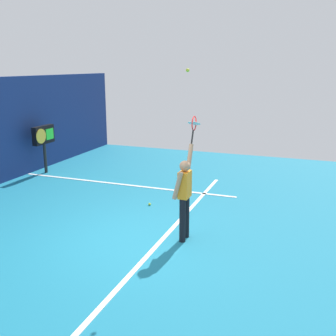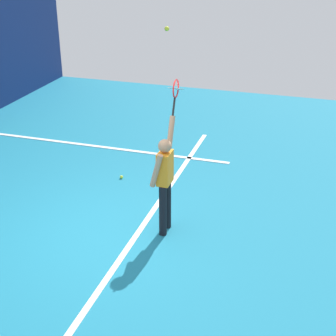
{
  "view_description": "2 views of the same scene",
  "coord_description": "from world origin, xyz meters",
  "px_view_note": "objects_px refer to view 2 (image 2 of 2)",
  "views": [
    {
      "loc": [
        -6.92,
        -3.36,
        3.53
      ],
      "look_at": [
        0.52,
        -0.59,
        1.48
      ],
      "focal_mm": 42.64,
      "sensor_mm": 36.0,
      "label": 1
    },
    {
      "loc": [
        -6.76,
        -3.3,
        4.73
      ],
      "look_at": [
        0.6,
        -0.99,
        1.11
      ],
      "focal_mm": 54.85,
      "sensor_mm": 36.0,
      "label": 2
    }
  ],
  "objects_px": {
    "tennis_racket": "(176,91)",
    "spare_ball": "(121,177)",
    "tennis_player": "(165,178)",
    "tennis_ball": "(167,29)"
  },
  "relations": [
    {
      "from": "tennis_racket",
      "to": "spare_ball",
      "type": "height_order",
      "value": "tennis_racket"
    },
    {
      "from": "tennis_player",
      "to": "tennis_ball",
      "type": "relative_size",
      "value": 28.87
    },
    {
      "from": "tennis_ball",
      "to": "spare_ball",
      "type": "height_order",
      "value": "tennis_ball"
    },
    {
      "from": "tennis_ball",
      "to": "spare_ball",
      "type": "bearing_deg",
      "value": 41.01
    },
    {
      "from": "tennis_player",
      "to": "tennis_ball",
      "type": "xyz_separation_m",
      "value": [
        -0.15,
        -0.08,
        2.43
      ]
    },
    {
      "from": "tennis_ball",
      "to": "spare_ball",
      "type": "xyz_separation_m",
      "value": [
        1.8,
        1.57,
        -3.41
      ]
    },
    {
      "from": "tennis_player",
      "to": "tennis_ball",
      "type": "height_order",
      "value": "tennis_ball"
    },
    {
      "from": "tennis_ball",
      "to": "spare_ball",
      "type": "relative_size",
      "value": 1.0
    },
    {
      "from": "tennis_racket",
      "to": "tennis_ball",
      "type": "xyz_separation_m",
      "value": [
        -0.72,
        -0.08,
        1.11
      ]
    },
    {
      "from": "spare_ball",
      "to": "tennis_player",
      "type": "bearing_deg",
      "value": -138.08
    }
  ]
}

